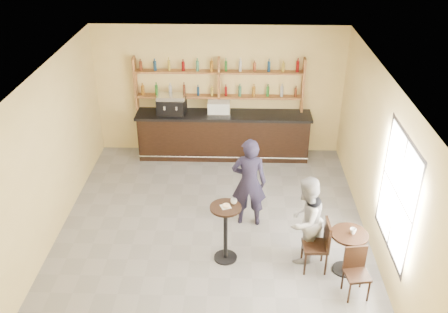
{
  "coord_description": "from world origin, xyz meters",
  "views": [
    {
      "loc": [
        0.46,
        -7.88,
        5.98
      ],
      "look_at": [
        0.2,
        0.8,
        1.25
      ],
      "focal_mm": 40.0,
      "sensor_mm": 36.0,
      "label": 1
    }
  ],
  "objects_px": {
    "bar_counter": "(224,135)",
    "chair_west": "(315,246)",
    "pastry_case": "(219,107)",
    "man_main": "(249,182)",
    "patron_second": "(305,220)",
    "cafe_table": "(347,252)",
    "chair_south": "(357,274)",
    "espresso_machine": "(172,104)",
    "pedestal_table": "(226,233)"
  },
  "relations": [
    {
      "from": "cafe_table",
      "to": "man_main",
      "type": "bearing_deg",
      "value": 140.4
    },
    {
      "from": "espresso_machine",
      "to": "pedestal_table",
      "type": "relative_size",
      "value": 0.59
    },
    {
      "from": "pedestal_table",
      "to": "chair_west",
      "type": "distance_m",
      "value": 1.58
    },
    {
      "from": "espresso_machine",
      "to": "man_main",
      "type": "relative_size",
      "value": 0.35
    },
    {
      "from": "pastry_case",
      "to": "cafe_table",
      "type": "relative_size",
      "value": 0.67
    },
    {
      "from": "cafe_table",
      "to": "chair_south",
      "type": "bearing_deg",
      "value": -85.24
    },
    {
      "from": "patron_second",
      "to": "bar_counter",
      "type": "bearing_deg",
      "value": -120.58
    },
    {
      "from": "espresso_machine",
      "to": "man_main",
      "type": "bearing_deg",
      "value": -49.34
    },
    {
      "from": "cafe_table",
      "to": "chair_west",
      "type": "relative_size",
      "value": 0.82
    },
    {
      "from": "chair_west",
      "to": "bar_counter",
      "type": "bearing_deg",
      "value": -159.2
    },
    {
      "from": "espresso_machine",
      "to": "bar_counter",
      "type": "bearing_deg",
      "value": 7.55
    },
    {
      "from": "bar_counter",
      "to": "pastry_case",
      "type": "relative_size",
      "value": 7.78
    },
    {
      "from": "chair_west",
      "to": "patron_second",
      "type": "bearing_deg",
      "value": -149.98
    },
    {
      "from": "pedestal_table",
      "to": "chair_south",
      "type": "distance_m",
      "value": 2.33
    },
    {
      "from": "bar_counter",
      "to": "pedestal_table",
      "type": "xyz_separation_m",
      "value": [
        0.16,
        -3.93,
        -0.01
      ]
    },
    {
      "from": "bar_counter",
      "to": "man_main",
      "type": "distance_m",
      "value": 2.88
    },
    {
      "from": "man_main",
      "to": "patron_second",
      "type": "height_order",
      "value": "man_main"
    },
    {
      "from": "cafe_table",
      "to": "pedestal_table",
      "type": "bearing_deg",
      "value": 172.91
    },
    {
      "from": "pedestal_table",
      "to": "man_main",
      "type": "bearing_deg",
      "value": 69.52
    },
    {
      "from": "chair_west",
      "to": "patron_second",
      "type": "distance_m",
      "value": 0.47
    },
    {
      "from": "bar_counter",
      "to": "chair_west",
      "type": "distance_m",
      "value": 4.49
    },
    {
      "from": "espresso_machine",
      "to": "chair_west",
      "type": "distance_m",
      "value": 5.17
    },
    {
      "from": "espresso_machine",
      "to": "chair_south",
      "type": "height_order",
      "value": "espresso_machine"
    },
    {
      "from": "pedestal_table",
      "to": "man_main",
      "type": "xyz_separation_m",
      "value": [
        0.42,
        1.13,
        0.37
      ]
    },
    {
      "from": "pedestal_table",
      "to": "chair_south",
      "type": "height_order",
      "value": "pedestal_table"
    },
    {
      "from": "espresso_machine",
      "to": "man_main",
      "type": "xyz_separation_m",
      "value": [
        1.82,
        -2.8,
        -0.45
      ]
    },
    {
      "from": "espresso_machine",
      "to": "pastry_case",
      "type": "xyz_separation_m",
      "value": [
        1.13,
        0.0,
        -0.07
      ]
    },
    {
      "from": "bar_counter",
      "to": "espresso_machine",
      "type": "bearing_deg",
      "value": 180.0
    },
    {
      "from": "chair_west",
      "to": "pastry_case",
      "type": "bearing_deg",
      "value": -157.9
    },
    {
      "from": "bar_counter",
      "to": "pedestal_table",
      "type": "relative_size",
      "value": 3.74
    },
    {
      "from": "espresso_machine",
      "to": "pedestal_table",
      "type": "bearing_deg",
      "value": -62.81
    },
    {
      "from": "espresso_machine",
      "to": "pastry_case",
      "type": "distance_m",
      "value": 1.14
    },
    {
      "from": "bar_counter",
      "to": "chair_west",
      "type": "height_order",
      "value": "bar_counter"
    },
    {
      "from": "bar_counter",
      "to": "cafe_table",
      "type": "bearing_deg",
      "value": -61.62
    },
    {
      "from": "pastry_case",
      "to": "chair_south",
      "type": "xyz_separation_m",
      "value": [
        2.43,
        -4.79,
        -0.87
      ]
    },
    {
      "from": "cafe_table",
      "to": "pastry_case",
      "type": "bearing_deg",
      "value": 119.55
    },
    {
      "from": "cafe_table",
      "to": "chair_west",
      "type": "distance_m",
      "value": 0.56
    },
    {
      "from": "espresso_machine",
      "to": "patron_second",
      "type": "bearing_deg",
      "value": -46.63
    },
    {
      "from": "bar_counter",
      "to": "patron_second",
      "type": "bearing_deg",
      "value": -68.21
    },
    {
      "from": "pastry_case",
      "to": "chair_south",
      "type": "height_order",
      "value": "pastry_case"
    },
    {
      "from": "chair_west",
      "to": "pedestal_table",
      "type": "bearing_deg",
      "value": -99.46
    },
    {
      "from": "chair_west",
      "to": "chair_south",
      "type": "relative_size",
      "value": 1.12
    },
    {
      "from": "pedestal_table",
      "to": "man_main",
      "type": "height_order",
      "value": "man_main"
    },
    {
      "from": "patron_second",
      "to": "man_main",
      "type": "bearing_deg",
      "value": -100.31
    },
    {
      "from": "chair_south",
      "to": "man_main",
      "type": "bearing_deg",
      "value": 122.12
    },
    {
      "from": "espresso_machine",
      "to": "chair_south",
      "type": "distance_m",
      "value": 6.05
    },
    {
      "from": "cafe_table",
      "to": "espresso_machine",
      "type": "bearing_deg",
      "value": 129.94
    },
    {
      "from": "man_main",
      "to": "patron_second",
      "type": "xyz_separation_m",
      "value": [
        0.97,
        -1.07,
        -0.1
      ]
    },
    {
      "from": "pastry_case",
      "to": "man_main",
      "type": "height_order",
      "value": "man_main"
    },
    {
      "from": "pastry_case",
      "to": "man_main",
      "type": "distance_m",
      "value": 2.91
    }
  ]
}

